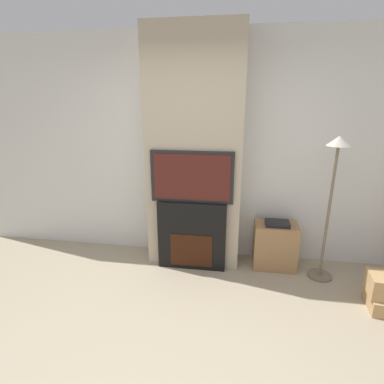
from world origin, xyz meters
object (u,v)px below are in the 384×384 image
floor_lamp (333,182)px  fireplace (192,235)px  television (192,177)px  media_stand (275,245)px

floor_lamp → fireplace: bearing=-179.8°
fireplace → television: 0.71m
media_stand → fireplace: bearing=-170.7°
floor_lamp → media_stand: bearing=162.9°
television → fireplace: bearing=90.0°
fireplace → media_stand: size_ratio=1.38×
fireplace → floor_lamp: size_ratio=0.52×
television → media_stand: (0.98, 0.16, -0.84)m
fireplace → television: television is taller
television → floor_lamp: 1.48m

